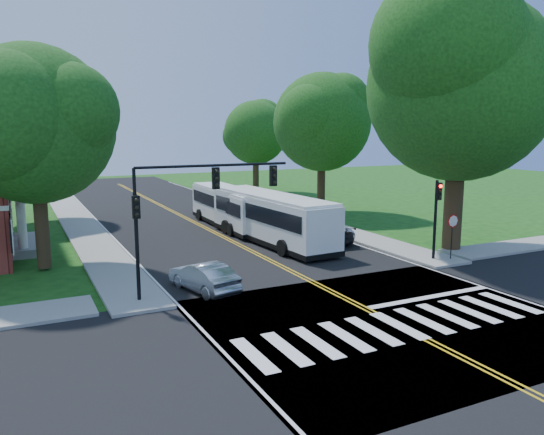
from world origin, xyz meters
TOP-DOWN VIEW (x-y plane):
  - ground at (0.00, 0.00)m, footprint 140.00×140.00m
  - road at (0.00, 18.00)m, footprint 14.00×96.00m
  - cross_road at (0.00, 0.00)m, footprint 60.00×12.00m
  - center_line at (0.00, 22.00)m, footprint 0.36×70.00m
  - edge_line_w at (-6.80, 22.00)m, footprint 0.12×70.00m
  - edge_line_e at (6.80, 22.00)m, footprint 0.12×70.00m
  - crosswalk at (0.00, -0.50)m, footprint 12.60×3.00m
  - stop_bar at (3.50, 1.60)m, footprint 6.60×0.40m
  - sidewalk_nw at (-8.30, 25.00)m, footprint 2.60×40.00m
  - sidewalk_ne at (8.30, 25.00)m, footprint 2.60×40.00m
  - tree_ne_big at (11.00, 8.00)m, footprint 10.80×10.80m
  - tree_west_near at (-11.50, 14.00)m, footprint 8.00×8.00m
  - tree_west_far at (-11.00, 30.00)m, footprint 7.60×7.60m
  - tree_east_mid at (11.50, 24.00)m, footprint 8.40×8.40m
  - tree_east_far at (12.50, 40.00)m, footprint 7.20×7.20m
  - signal_nw at (-5.86, 6.43)m, footprint 7.15×0.46m
  - signal_ne at (8.20, 6.44)m, footprint 0.30×0.46m
  - stop_sign at (9.00, 5.98)m, footprint 0.76×0.08m
  - bus_lead at (2.17, 14.94)m, footprint 3.59×12.40m
  - bus_follow at (1.85, 21.35)m, footprint 2.87×11.27m
  - hatchback at (-5.19, 6.83)m, footprint 2.32×4.29m
  - suv at (5.31, 13.91)m, footprint 2.42×5.13m
  - dark_sedan at (5.57, 13.43)m, footprint 2.00×4.52m

SIDE VIEW (x-z plane):
  - ground at x=0.00m, z-range 0.00..0.00m
  - road at x=0.00m, z-range 0.00..0.01m
  - cross_road at x=0.00m, z-range 0.00..0.01m
  - center_line at x=0.00m, z-range 0.01..0.02m
  - edge_line_w at x=-6.80m, z-range 0.01..0.02m
  - edge_line_e at x=6.80m, z-range 0.01..0.02m
  - crosswalk at x=0.00m, z-range 0.01..0.02m
  - stop_bar at x=3.50m, z-range 0.01..0.02m
  - sidewalk_nw at x=-8.30m, z-range 0.00..0.15m
  - sidewalk_ne at x=8.30m, z-range 0.00..0.15m
  - dark_sedan at x=5.57m, z-range 0.01..1.30m
  - hatchback at x=-5.19m, z-range 0.01..1.35m
  - suv at x=5.31m, z-range 0.01..1.43m
  - bus_follow at x=1.85m, z-range 0.09..2.99m
  - bus_lead at x=2.17m, z-range 0.10..3.27m
  - stop_sign at x=9.00m, z-range 0.77..3.30m
  - signal_ne at x=8.20m, z-range 0.76..5.16m
  - signal_nw at x=-5.86m, z-range 1.55..7.21m
  - tree_east_far at x=12.50m, z-range 1.69..12.03m
  - tree_west_far at x=-11.00m, z-range 1.66..12.33m
  - tree_west_near at x=-11.50m, z-range 1.83..13.23m
  - tree_east_mid at x=11.50m, z-range 1.89..13.82m
  - tree_ne_big at x=11.00m, z-range 2.17..17.08m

